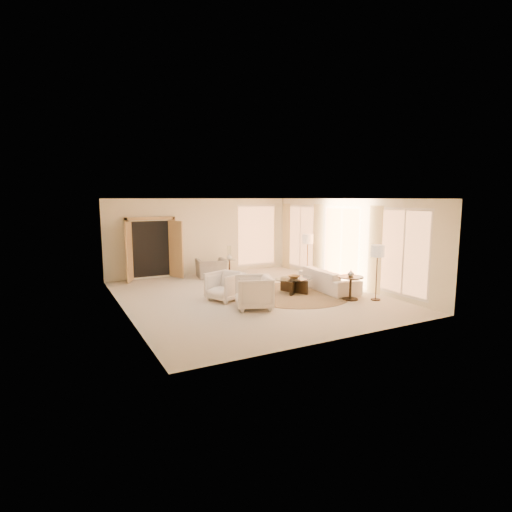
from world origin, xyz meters
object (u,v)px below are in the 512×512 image
armchair_left (225,285)px  floor_lamp_far (377,253)px  bowl (294,277)px  side_vase (229,256)px  armchair_right (254,291)px  accent_chair (211,265)px  side_table (229,265)px  end_vase (351,273)px  coffee_table (294,284)px  sofa (328,279)px  floor_lamp_near (308,241)px  end_table (350,284)px

armchair_left → floor_lamp_far: 4.28m
bowl → side_vase: bearing=97.8°
armchair_left → floor_lamp_far: floor_lamp_far is taller
armchair_right → bowl: 2.08m
floor_lamp_far → accent_chair: bearing=119.4°
side_table → end_vase: bearing=-74.0°
coffee_table → side_table: bearing=97.8°
side_table → coffee_table: bearing=-82.2°
sofa → coffee_table: 1.18m
side_table → armchair_right: bearing=-106.5°
armchair_right → side_table: bearing=-176.3°
sofa → floor_lamp_far: (0.38, -1.63, 0.98)m
coffee_table → side_table: 3.66m
armchair_right → coffee_table: size_ratio=0.67×
accent_chair → side_vase: (0.84, 0.29, 0.22)m
coffee_table → floor_lamp_near: (1.54, 1.52, 1.06)m
armchair_right → end_vase: (2.80, -0.47, 0.28)m
sofa → accent_chair: (-2.50, 3.48, 0.12)m
armchair_right → side_table: armchair_right is taller
side_table → end_vase: 5.26m
armchair_left → end_vase: bearing=41.2°
coffee_table → bowl: 0.21m
sofa → armchair_right: (-3.02, -0.79, 0.14)m
side_vase → bowl: bearing=-82.2°
end_table → coffee_table: bearing=123.8°
floor_lamp_near → floor_lamp_far: bearing=-90.0°
floor_lamp_near → end_vase: floor_lamp_near is taller
coffee_table → bowl: bearing=90.0°
armchair_right → side_vase: bearing=-176.3°
armchair_left → bowl: size_ratio=2.53×
armchair_left → coffee_table: bearing=63.7°
sofa → end_vase: 1.35m
sofa → end_table: 1.29m
coffee_table → floor_lamp_far: 2.57m
end_table → end_vase: bearing=0.0°
coffee_table → side_table: (-0.50, 3.62, 0.06)m
end_vase → side_vase: end_vase is taller
coffee_table → side_vase: side_vase is taller
end_table → floor_lamp_far: floor_lamp_far is taller
sofa → end_table: end_table is taller
coffee_table → floor_lamp_far: size_ratio=0.90×
end_table → sofa: bearing=80.1°
armchair_left → floor_lamp_near: 4.06m
end_table → bowl: size_ratio=2.03×
end_vase → accent_chair: bearing=115.7°
armchair_right → end_table: bearing=100.7°
accent_chair → coffee_table: size_ratio=0.73×
armchair_right → floor_lamp_far: floor_lamp_far is taller
armchair_right → coffee_table: 2.09m
armchair_right → floor_lamp_near: bearing=146.3°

